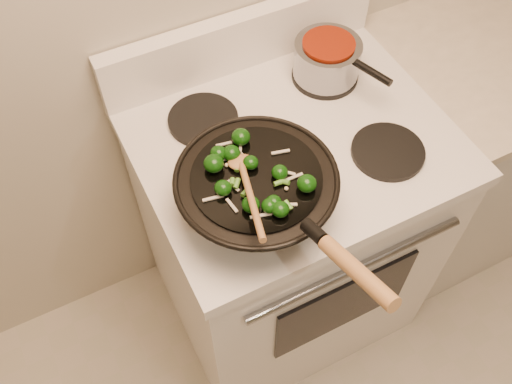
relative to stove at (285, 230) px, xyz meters
name	(u,v)px	position (x,y,z in m)	size (l,w,h in m)	color
stove	(285,230)	(0.00, 0.00, 0.00)	(0.78, 0.67, 1.08)	white
counter_unit	(476,141)	(0.79, 0.03, -0.01)	(0.82, 0.62, 0.91)	silver
wok	(257,191)	(-0.18, -0.16, 0.52)	(0.36, 0.59, 0.24)	black
stirfry	(251,175)	(-0.19, -0.15, 0.59)	(0.23, 0.24, 0.04)	#0C3408
wooden_spoon	(247,182)	(-0.21, -0.17, 0.60)	(0.10, 0.25, 0.07)	#9C6B3D
saucepan	(328,59)	(0.18, 0.15, 0.51)	(0.18, 0.28, 0.10)	gray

